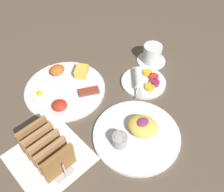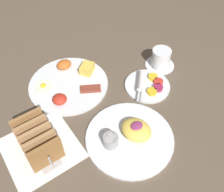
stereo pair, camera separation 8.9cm
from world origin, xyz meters
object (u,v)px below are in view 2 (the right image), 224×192
(toast_rack, at_px, (38,140))
(coffee_cup, at_px, (161,59))
(plate_breakfast, at_px, (69,83))
(plate_condiments, at_px, (147,85))
(plate_foreground, at_px, (130,136))

(toast_rack, xyz_separation_m, coffee_cup, (0.57, 0.08, -0.02))
(plate_breakfast, height_order, plate_condiments, plate_breakfast)
(plate_breakfast, relative_size, coffee_cup, 2.53)
(plate_condiments, bearing_deg, plate_foreground, -143.83)
(plate_breakfast, xyz_separation_m, coffee_cup, (0.36, -0.12, 0.03))
(plate_breakfast, height_order, toast_rack, toast_rack)
(plate_breakfast, bearing_deg, plate_condiments, -37.64)
(plate_foreground, bearing_deg, plate_condiments, 36.17)
(plate_condiments, height_order, plate_foreground, plate_foreground)
(plate_breakfast, relative_size, plate_condiments, 1.72)
(plate_foreground, relative_size, coffee_cup, 2.38)
(plate_foreground, height_order, toast_rack, toast_rack)
(plate_condiments, xyz_separation_m, plate_foreground, (-0.20, -0.14, 0.00))
(plate_condiments, height_order, toast_rack, toast_rack)
(toast_rack, relative_size, coffee_cup, 1.50)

